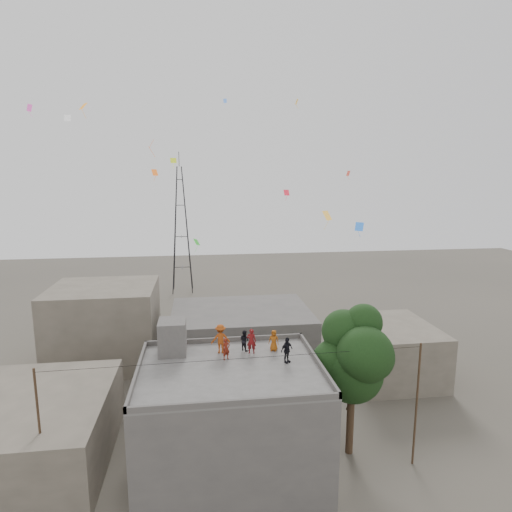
{
  "coord_description": "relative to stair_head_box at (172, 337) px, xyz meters",
  "views": [
    {
      "loc": [
        -1.51,
        -21.89,
        16.35
      ],
      "look_at": [
        1.87,
        3.14,
        11.75
      ],
      "focal_mm": 30.0,
      "sensor_mm": 36.0,
      "label": 1
    }
  ],
  "objects": [
    {
      "name": "utility_line",
      "position": [
        3.7,
        -3.85,
        -3.27
      ],
      "size": [
        20.12,
        0.62,
        7.4
      ],
      "color": "black",
      "rests_on": "ground"
    },
    {
      "name": "neighbor_west",
      "position": [
        -7.8,
        -0.6,
        -5.1
      ],
      "size": [
        8.0,
        10.0,
        4.0
      ],
      "primitive_type": "cube",
      "color": "#5B5448",
      "rests_on": "ground"
    },
    {
      "name": "person_dark_child",
      "position": [
        4.27,
        -0.16,
        -0.38
      ],
      "size": [
        0.76,
        0.77,
        1.25
      ],
      "primitive_type": "imported",
      "rotation": [
        0.0,
        0.0,
        2.29
      ],
      "color": "black",
      "rests_on": "main_building"
    },
    {
      "name": "main_building",
      "position": [
        3.2,
        -2.6,
        -4.05
      ],
      "size": [
        10.0,
        8.0,
        6.1
      ],
      "color": "#4E4C49",
      "rests_on": "ground"
    },
    {
      "name": "kites",
      "position": [
        3.32,
        3.39,
        10.04
      ],
      "size": [
        21.24,
        17.32,
        10.68
      ],
      "color": "orange",
      "rests_on": "ground"
    },
    {
      "name": "person_orange_adult",
      "position": [
        2.82,
        -0.35,
        -0.12
      ],
      "size": [
        1.17,
        0.72,
        1.75
      ],
      "primitive_type": "imported",
      "rotation": [
        0.0,
        0.0,
        -3.08
      ],
      "color": "#9B3F11",
      "rests_on": "main_building"
    },
    {
      "name": "neighbor_north",
      "position": [
        5.2,
        11.4,
        -4.6
      ],
      "size": [
        12.0,
        9.0,
        5.0
      ],
      "primitive_type": "cube",
      "color": "#4E4C49",
      "rests_on": "ground"
    },
    {
      "name": "person_orange_child",
      "position": [
        6.02,
        -0.45,
        -0.36
      ],
      "size": [
        0.74,
        0.63,
        1.29
      ],
      "primitive_type": "imported",
      "rotation": [
        0.0,
        0.0,
        -0.42
      ],
      "color": "#9D4D11",
      "rests_on": "main_building"
    },
    {
      "name": "neighbor_northwest",
      "position": [
        -6.8,
        13.4,
        -3.6
      ],
      "size": [
        9.0,
        8.0,
        7.0
      ],
      "primitive_type": "cube",
      "color": "#5B5448",
      "rests_on": "ground"
    },
    {
      "name": "person_dark_adult",
      "position": [
        6.45,
        -2.23,
        -0.26
      ],
      "size": [
        0.92,
        0.77,
        1.47
      ],
      "primitive_type": "imported",
      "rotation": [
        0.0,
        0.0,
        0.58
      ],
      "color": "black",
      "rests_on": "main_building"
    },
    {
      "name": "person_red_adult",
      "position": [
        4.63,
        -0.68,
        -0.24
      ],
      "size": [
        0.62,
        0.48,
        1.52
      ],
      "primitive_type": "imported",
      "rotation": [
        0.0,
        0.0,
        2.92
      ],
      "color": "maroon",
      "rests_on": "main_building"
    },
    {
      "name": "ground",
      "position": [
        3.2,
        -2.6,
        -7.1
      ],
      "size": [
        140.0,
        140.0,
        0.0
      ],
      "primitive_type": "plane",
      "color": "#49443C",
      "rests_on": "ground"
    },
    {
      "name": "person_red_child",
      "position": [
        3.09,
        -1.38,
        -0.36
      ],
      "size": [
        0.55,
        0.47,
        1.27
      ],
      "primitive_type": "imported",
      "rotation": [
        0.0,
        0.0,
        0.44
      ],
      "color": "maroon",
      "rests_on": "main_building"
    },
    {
      "name": "tree",
      "position": [
        10.57,
        -2.0,
        -1.0
      ],
      "size": [
        4.9,
        4.6,
        9.1
      ],
      "color": "black",
      "rests_on": "ground"
    },
    {
      "name": "parapet",
      "position": [
        3.2,
        -2.6,
        -0.85
      ],
      "size": [
        10.0,
        8.0,
        0.3
      ],
      "color": "#4E4C49",
      "rests_on": "main_building"
    },
    {
      "name": "stair_head_box",
      "position": [
        0.0,
        0.0,
        0.0
      ],
      "size": [
        1.6,
        1.8,
        2.0
      ],
      "primitive_type": "cube",
      "color": "#4E4C49",
      "rests_on": "main_building"
    },
    {
      "name": "neighbor_east",
      "position": [
        17.2,
        7.4,
        -4.9
      ],
      "size": [
        7.0,
        8.0,
        4.4
      ],
      "primitive_type": "cube",
      "color": "#5B5448",
      "rests_on": "ground"
    },
    {
      "name": "transmission_tower",
      "position": [
        -0.8,
        37.4,
        1.97
      ],
      "size": [
        2.97,
        2.97,
        20.01
      ],
      "color": "black",
      "rests_on": "ground"
    }
  ]
}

